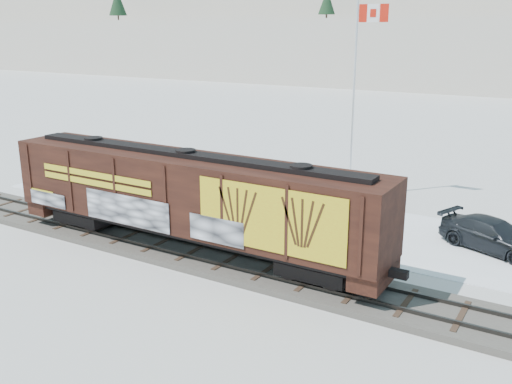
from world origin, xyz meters
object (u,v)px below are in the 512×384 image
Objects in this scene: car_silver at (221,197)px; car_white at (348,210)px; hopper_railcar at (187,195)px; car_dark at (493,235)px; flagpole at (354,128)px.

car_white is (7.43, 1.26, 0.06)m from car_silver.
car_silver is at bearing 112.52° from hopper_railcar.
car_dark is at bearing 33.65° from hopper_railcar.
hopper_railcar reaches higher than car_white.
car_silver is at bearing -130.71° from flagpole.
car_white is 0.98× the size of car_dark.
car_white is at bearing -85.22° from car_silver.
car_white reaches higher than car_dark.
flagpole reaches higher than hopper_railcar.
flagpole is 6.52m from car_white.
car_dark is (9.21, -5.00, -3.58)m from flagpole.
flagpole is 11.07m from car_dark.
car_silver is 14.79m from car_dark.
car_dark is at bearing -28.49° from flagpole.
flagpole is at bearing 77.89° from hopper_railcar.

